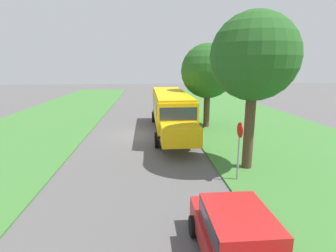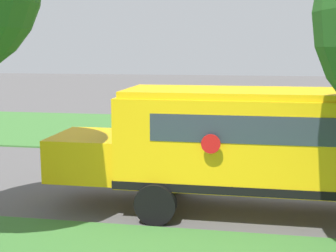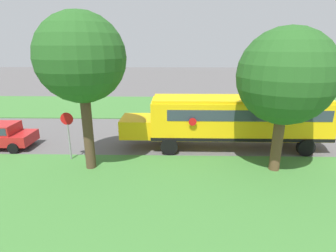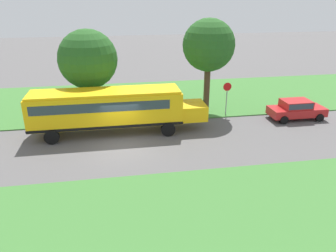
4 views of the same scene
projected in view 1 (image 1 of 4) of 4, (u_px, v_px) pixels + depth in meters
name	position (u px, v px, depth m)	size (l,w,h in m)	color
ground_plane	(140.00, 135.00, 20.13)	(120.00, 120.00, 0.00)	#565454
grass_verge	(266.00, 132.00, 20.92)	(12.00, 80.00, 0.08)	#3D7533
grass_far_side	(18.00, 137.00, 19.40)	(10.00, 80.00, 0.07)	#3D7533
school_bus	(171.00, 108.00, 20.50)	(2.84, 12.42, 3.16)	yellow
car_red_nearest	(239.00, 239.00, 6.63)	(2.02, 4.40, 1.56)	#B21E1E
oak_tree_beside_bus	(207.00, 70.00, 21.62)	(4.47, 4.47, 7.00)	brown
oak_tree_roadside_mid	(253.00, 55.00, 12.19)	(4.15, 4.15, 7.66)	#4C3826
stop_sign	(239.00, 145.00, 11.65)	(0.08, 0.68, 2.74)	gray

